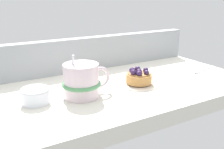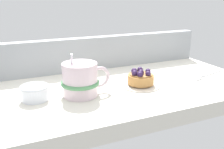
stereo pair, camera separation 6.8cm
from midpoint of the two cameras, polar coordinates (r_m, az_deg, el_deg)
The scene contains 7 objects.
ground_plane at distance 75.23cm, azimuth 5.95°, elevation -3.59°, with size 74.60×40.69×4.07cm, color silver.
window_rail_back at distance 88.91cm, azimuth 0.18°, elevation 4.94°, with size 73.11×3.49×10.97cm, color #9EA3A8.
dessert_plate at distance 73.43cm, azimuth 8.99°, elevation -2.29°, with size 11.18×11.18×0.71cm.
raspberry_tart at distance 72.73cm, azimuth 9.04°, elevation -0.73°, with size 7.32×7.32×4.22cm.
coffee_mug at distance 64.86cm, azimuth -3.98°, elevation -1.23°, with size 13.08×9.93×11.09cm.
dessert_fork at distance 88.90cm, azimuth 22.71°, elevation 0.06°, with size 17.97×6.11×0.60cm.
sugar_bowl at distance 64.62cm, azimuth -13.93°, elevation -3.89°, with size 7.02×7.02×3.69cm.
Camera 2 is at (-32.18, -62.13, 25.31)cm, focal length 41.19 mm.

